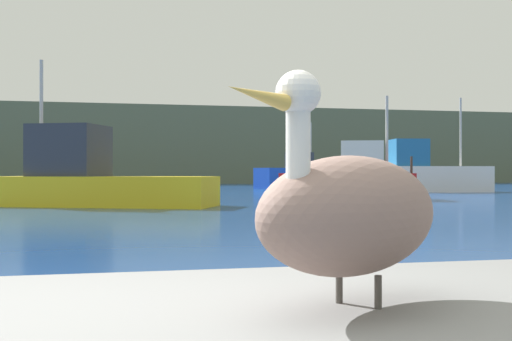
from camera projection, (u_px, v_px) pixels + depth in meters
name	position (u px, v px, depth m)	size (l,w,h in m)	color
hillside_backdrop	(114.00, 146.00, 66.34)	(140.00, 11.47, 7.73)	#5B664C
pelican	(350.00, 213.00, 2.59)	(1.20, 1.08, 0.92)	gray
fishing_boat_white	(420.00, 174.00, 36.67)	(7.76, 3.40, 5.44)	white
fishing_boat_yellow	(93.00, 179.00, 21.13)	(7.72, 5.11, 4.91)	yellow
fishing_boat_red	(350.00, 179.00, 26.80)	(5.86, 3.71, 4.31)	red
fishing_boat_blue	(294.00, 175.00, 46.40)	(6.12, 4.23, 4.86)	blue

